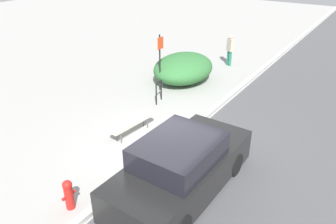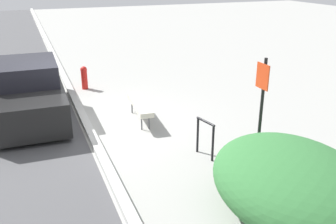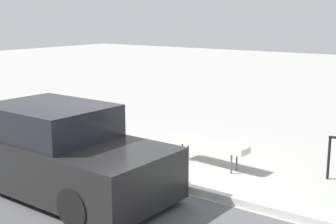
# 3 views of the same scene
# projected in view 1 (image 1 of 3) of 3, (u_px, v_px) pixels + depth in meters

# --- Properties ---
(ground_plane) EXTENTS (60.00, 60.00, 0.00)m
(ground_plane) POSITION_uv_depth(u_px,v_px,m) (164.00, 152.00, 9.47)
(ground_plane) COLOR #9E9E99
(curb) EXTENTS (60.00, 0.20, 0.13)m
(curb) POSITION_uv_depth(u_px,v_px,m) (164.00, 150.00, 9.44)
(curb) COLOR #B7B7B2
(curb) RESTS_ON ground_plane
(bench) EXTENTS (1.73, 0.48, 0.52)m
(bench) POSITION_uv_depth(u_px,v_px,m) (132.00, 122.00, 10.17)
(bench) COLOR #515156
(bench) RESTS_ON ground_plane
(bike_rack) EXTENTS (0.55, 0.17, 0.83)m
(bike_rack) POSITION_uv_depth(u_px,v_px,m) (159.00, 90.00, 12.28)
(bike_rack) COLOR black
(bike_rack) RESTS_ON ground_plane
(sign_post) EXTENTS (0.36, 0.08, 2.30)m
(sign_post) POSITION_uv_depth(u_px,v_px,m) (160.00, 58.00, 12.91)
(sign_post) COLOR black
(sign_post) RESTS_ON ground_plane
(fire_hydrant) EXTENTS (0.36, 0.22, 0.77)m
(fire_hydrant) POSITION_uv_depth(u_px,v_px,m) (69.00, 194.00, 7.30)
(fire_hydrant) COLOR red
(fire_hydrant) RESTS_ON ground_plane
(shrub_hedge) EXTENTS (3.00, 2.36, 1.21)m
(shrub_hedge) POSITION_uv_depth(u_px,v_px,m) (183.00, 68.00, 14.15)
(shrub_hedge) COLOR #337038
(shrub_hedge) RESTS_ON ground_plane
(pedestrian) EXTENTS (0.34, 0.39, 1.53)m
(pedestrian) POSITION_uv_depth(u_px,v_px,m) (230.00, 49.00, 15.95)
(pedestrian) COLOR #267259
(pedestrian) RESTS_ON ground_plane
(parked_car_near) EXTENTS (4.21, 1.84, 1.49)m
(parked_car_near) POSITION_uv_depth(u_px,v_px,m) (181.00, 168.00, 7.72)
(parked_car_near) COLOR black
(parked_car_near) RESTS_ON ground_plane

